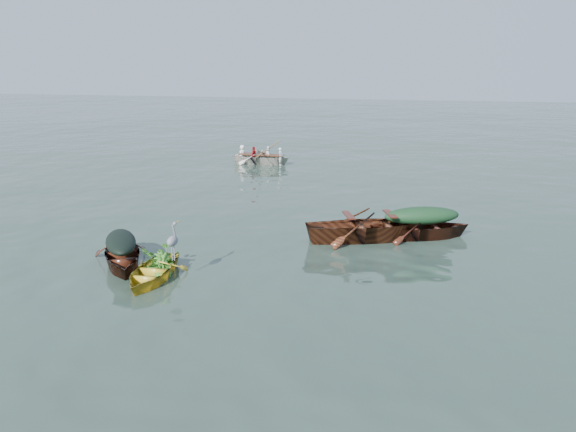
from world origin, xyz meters
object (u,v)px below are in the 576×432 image
at_px(yellow_dinghy, 152,280).
at_px(dark_covered_boat, 123,265).
at_px(heron, 173,247).
at_px(open_wooden_boat, 368,240).
at_px(rowed_boat, 261,164).
at_px(green_tarp_boat, 420,238).

distance_m(yellow_dinghy, dark_covered_boat, 1.46).
distance_m(dark_covered_boat, heron, 2.09).
xyz_separation_m(dark_covered_boat, open_wooden_boat, (5.85, 3.72, 0.00)).
height_order(yellow_dinghy, dark_covered_boat, dark_covered_boat).
bearing_deg(heron, rowed_boat, 94.77).
bearing_deg(green_tarp_boat, yellow_dinghy, 108.09).
xyz_separation_m(dark_covered_boat, heron, (1.79, -0.67, 0.85)).
distance_m(green_tarp_boat, heron, 7.48).
bearing_deg(heron, open_wooden_boat, 41.78).
xyz_separation_m(yellow_dinghy, heron, (0.54, 0.10, 0.85)).
height_order(dark_covered_boat, rowed_boat, rowed_boat).
height_order(yellow_dinghy, heron, heron).
xyz_separation_m(open_wooden_boat, heron, (-4.06, -4.38, 0.85)).
bearing_deg(heron, dark_covered_boat, 154.17).
height_order(green_tarp_boat, heron, heron).
bearing_deg(green_tarp_boat, dark_covered_boat, 98.68).
relative_size(green_tarp_boat, heron, 4.45).
height_order(dark_covered_boat, green_tarp_boat, green_tarp_boat).
relative_size(dark_covered_boat, green_tarp_boat, 0.89).
distance_m(green_tarp_boat, rowed_boat, 13.71).
xyz_separation_m(green_tarp_boat, open_wooden_boat, (-1.47, -0.59, 0.00)).
relative_size(dark_covered_boat, heron, 3.96).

